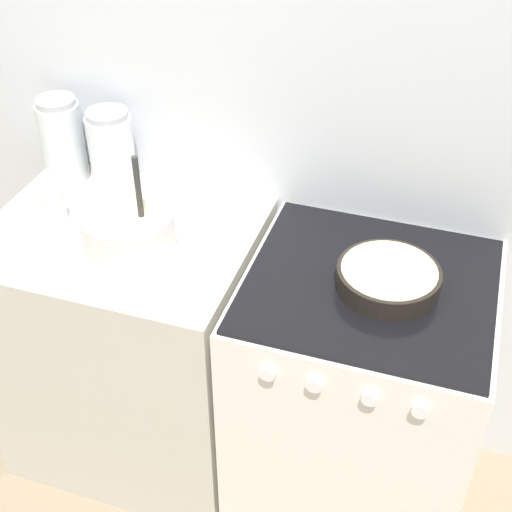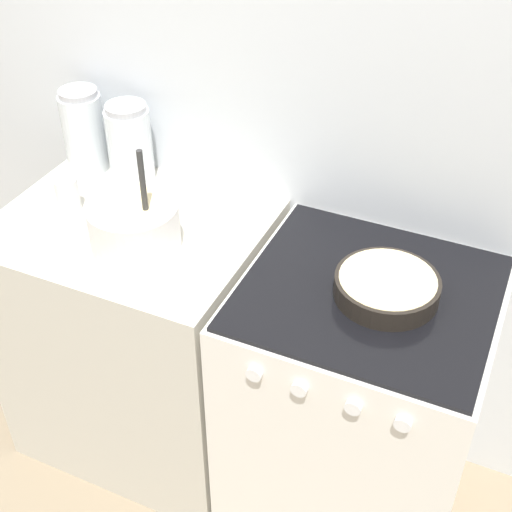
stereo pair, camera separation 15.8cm
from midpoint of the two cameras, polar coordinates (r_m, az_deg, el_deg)
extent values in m
cube|color=silver|center=(2.04, -0.12, 12.03)|extent=(4.53, 0.05, 2.40)
cube|color=beige|center=(2.37, -11.59, -6.98)|extent=(0.77, 0.62, 0.90)
cube|color=white|center=(2.18, 5.92, -11.43)|extent=(0.66, 0.62, 0.89)
cube|color=black|center=(1.87, 6.80, -2.35)|extent=(0.64, 0.59, 0.01)
cylinder|color=white|center=(1.73, -1.72, -9.46)|extent=(0.04, 0.02, 0.04)
cylinder|color=white|center=(1.70, 2.01, -10.36)|extent=(0.04, 0.02, 0.04)
cylinder|color=white|center=(1.69, 6.42, -11.35)|extent=(0.04, 0.02, 0.04)
cylinder|color=white|center=(1.68, 10.35, -12.17)|extent=(0.04, 0.02, 0.04)
cylinder|color=white|center=(1.94, -12.41, 1.56)|extent=(0.25, 0.25, 0.14)
cylinder|color=beige|center=(1.92, -12.55, 2.37)|extent=(0.22, 0.22, 0.08)
cylinder|color=#333333|center=(1.87, -11.65, 3.76)|extent=(0.02, 0.02, 0.30)
cylinder|color=black|center=(1.84, 8.13, -1.86)|extent=(0.27, 0.27, 0.06)
cylinder|color=beige|center=(1.83, 8.14, -1.71)|extent=(0.25, 0.25, 0.05)
cylinder|color=silver|center=(2.31, -17.13, 8.65)|extent=(0.13, 0.13, 0.25)
cylinder|color=red|center=(2.34, -16.91, 7.59)|extent=(0.12, 0.12, 0.15)
cylinder|color=#B2B2B7|center=(2.26, -17.76, 11.62)|extent=(0.12, 0.12, 0.02)
cylinder|color=silver|center=(2.23, -13.46, 7.97)|extent=(0.14, 0.14, 0.23)
cylinder|color=tan|center=(2.26, -13.29, 6.95)|extent=(0.12, 0.12, 0.14)
cylinder|color=#B2B2B7|center=(2.17, -13.94, 10.86)|extent=(0.12, 0.12, 0.02)
cylinder|color=silver|center=(2.15, -17.97, 3.76)|extent=(0.07, 0.07, 0.10)
cube|color=white|center=(1.90, -9.88, -1.54)|extent=(0.19, 0.22, 0.01)
camera|label=1|loc=(0.08, -92.43, -1.88)|focal=50.00mm
camera|label=2|loc=(0.08, 87.57, 1.88)|focal=50.00mm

